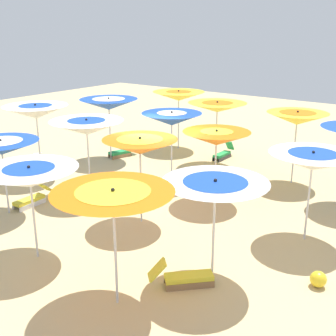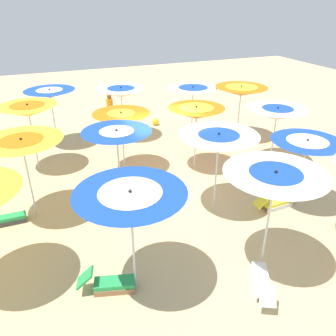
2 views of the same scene
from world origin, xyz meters
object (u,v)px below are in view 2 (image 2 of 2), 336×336
at_px(lounger_2, 4,218).
at_px(lounger_3, 262,282).
at_px(beach_umbrella_5, 117,138).
at_px(lounger_1, 275,203).
at_px(beach_umbrella_8, 28,111).
at_px(beach_umbrella_10, 196,113).
at_px(beach_ball, 155,122).
at_px(beach_umbrella_1, 131,201).
at_px(lounger_0, 109,282).
at_px(beach_umbrella_2, 274,182).
at_px(beachgoer_0, 110,111).
at_px(beach_umbrella_15, 241,91).
at_px(lounger_4, 205,132).
at_px(beach_umbrella_14, 193,91).
at_px(beach_umbrella_6, 218,142).
at_px(beach_umbrella_4, 22,146).
at_px(beach_umbrella_12, 50,94).
at_px(beach_umbrella_7, 306,147).
at_px(beach_umbrella_13, 121,93).
at_px(beach_umbrella_11, 277,114).

bearing_deg(lounger_2, lounger_3, -41.50).
relative_size(beach_umbrella_5, lounger_1, 1.84).
distance_m(beach_umbrella_8, lounger_1, 8.66).
xyz_separation_m(beach_umbrella_10, beach_ball, (-4.87, 0.22, -1.95)).
distance_m(beach_umbrella_1, lounger_0, 2.08).
distance_m(beach_umbrella_2, beachgoer_0, 10.58).
xyz_separation_m(beach_umbrella_8, beach_umbrella_15, (0.09, 8.44, -0.10)).
bearing_deg(beach_umbrella_10, lounger_4, 145.71).
distance_m(beach_umbrella_10, beach_umbrella_14, 3.30).
xyz_separation_m(beach_umbrella_2, beachgoer_0, (-10.42, -1.16, -1.42)).
relative_size(beach_umbrella_2, lounger_2, 2.06).
bearing_deg(beach_umbrella_6, beach_umbrella_2, -3.39).
bearing_deg(beachgoer_0, beach_umbrella_2, -123.06).
relative_size(beach_umbrella_1, lounger_3, 1.85).
xyz_separation_m(beach_umbrella_4, beach_umbrella_10, (-1.06, 5.62, -0.09)).
distance_m(beach_umbrella_2, lounger_2, 7.30).
height_order(beach_umbrella_1, beach_umbrella_5, beach_umbrella_1).
bearing_deg(beach_umbrella_12, beach_umbrella_14, 79.10).
bearing_deg(beach_umbrella_14, beach_ball, -149.45).
distance_m(beach_umbrella_10, lounger_1, 4.00).
distance_m(beach_umbrella_10, lounger_3, 6.27).
bearing_deg(beach_umbrella_7, beach_umbrella_1, -76.42).
bearing_deg(lounger_3, beach_umbrella_6, 17.24).
height_order(beach_umbrella_8, lounger_0, beach_umbrella_8).
distance_m(lounger_0, beach_ball, 10.52).
bearing_deg(beach_umbrella_1, beach_umbrella_7, 103.58).
xyz_separation_m(beach_umbrella_8, lounger_4, (-0.60, 7.21, -2.01)).
relative_size(beach_umbrella_7, beach_ball, 6.44).
relative_size(beach_umbrella_2, beach_umbrella_13, 1.12).
xyz_separation_m(beach_umbrella_7, lounger_4, (-6.07, 0.01, -1.72)).
distance_m(beach_umbrella_6, lounger_4, 6.14).
height_order(beach_umbrella_10, lounger_4, beach_umbrella_10).
xyz_separation_m(beach_umbrella_13, lounger_1, (7.24, 2.73, -1.84)).
distance_m(beach_umbrella_5, beach_umbrella_13, 5.41).
distance_m(beach_umbrella_2, beach_umbrella_12, 10.12).
distance_m(beach_umbrella_14, beachgoer_0, 4.04).
relative_size(beach_umbrella_7, beach_umbrella_12, 0.89).
height_order(beach_umbrella_11, lounger_1, beach_umbrella_11).
height_order(beach_umbrella_15, lounger_1, beach_umbrella_15).
relative_size(beach_umbrella_1, lounger_2, 1.97).
distance_m(beach_umbrella_10, lounger_4, 3.76).
distance_m(beach_umbrella_6, beach_umbrella_15, 5.88).
xyz_separation_m(beach_umbrella_7, beach_ball, (-8.26, -1.60, -1.75)).
distance_m(beach_umbrella_13, lounger_4, 4.12).
xyz_separation_m(beach_umbrella_2, beach_ball, (-10.12, 0.97, -2.13)).
relative_size(lounger_0, beach_ball, 3.83).
bearing_deg(beach_umbrella_6, beach_umbrella_13, -170.83).
height_order(beach_umbrella_7, beachgoer_0, beach_umbrella_7).
distance_m(beach_umbrella_6, beach_umbrella_14, 5.95).
bearing_deg(beach_umbrella_8, beach_ball, 116.54).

